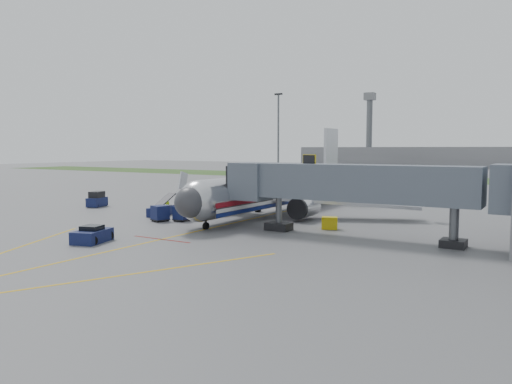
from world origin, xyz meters
The scene contains 16 objects.
ground centered at (0.00, 0.00, 0.00)m, with size 400.00×400.00×0.00m, color #565659.
grass_strip centered at (0.00, 90.00, 0.01)m, with size 300.00×25.00×0.01m, color #2D4C1E.
apron_markings centered at (0.00, -7.40, 0.00)m, with size 21.52×50.00×0.01m.
airliner centered at (0.00, 15.25, 2.65)m, with size 32.10×35.67×10.25m.
jet_bridge centered at (12.86, 5.00, 4.47)m, with size 25.30×4.00×6.90m.
light_mast_left centered at (-30.00, 70.00, 10.78)m, with size 2.00×0.44×20.40m.
distant_terminal centered at (-10.00, 170.00, 4.00)m, with size 120.00×14.00×8.00m, color slate.
control_tower centered at (-40.00, 165.00, 17.33)m, with size 4.00×4.00×30.00m.
pushback_tug centered at (-3.82, -7.81, 0.56)m, with size 2.83×3.67×1.35m.
baggage_tug centered at (-22.65, 8.97, 0.87)m, with size 2.19×3.10×1.96m.
baggage_cart_a centered at (-6.88, 14.46, 0.83)m, with size 1.78×1.78×1.63m.
baggage_cart_b centered at (-5.25, 4.88, 0.78)m, with size 1.44×1.44×1.53m.
baggage_cart_c centered at (-7.06, 3.60, 0.82)m, with size 1.91×1.91×1.61m.
belt_loader centered at (-10.01, 7.04, 0.57)m, with size 2.42×4.85×2.29m.
ground_power_cart centered at (9.69, 8.00, 0.56)m, with size 1.66×1.37×1.13m.
ramp_worker centered at (-14.18, 12.74, 0.87)m, with size 0.63×0.42×1.74m, color #B1E41A.
Camera 1 is at (27.64, -34.32, 7.42)m, focal length 35.00 mm.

